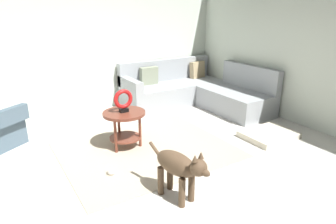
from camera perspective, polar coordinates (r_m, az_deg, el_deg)
ground_plane at (r=3.70m, az=-1.06°, el=-12.70°), size 6.00×6.00×0.10m
wall_back at (r=5.89m, az=-16.36°, el=13.08°), size 6.00×0.12×2.70m
wall_right at (r=5.31m, az=27.85°, el=11.08°), size 0.12×6.00×2.70m
area_rug at (r=4.27m, az=-4.17°, el=-7.25°), size 2.30×1.90×0.01m
sectional_couch at (r=6.14m, az=5.21°, el=3.90°), size 2.20×2.25×0.88m
side_table at (r=4.23m, az=-8.40°, el=-1.55°), size 0.60×0.60×0.54m
torus_sculpture at (r=4.14m, az=-8.60°, el=2.26°), size 0.28×0.08×0.33m
dog_bed_mat at (r=4.90m, az=18.81°, el=-4.18°), size 0.80×0.60×0.09m
dog at (r=3.07m, az=2.11°, el=-10.55°), size 0.33×0.84×0.63m
dog_toy_ball at (r=3.71m, az=-10.86°, el=-11.18°), size 0.09×0.09×0.09m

